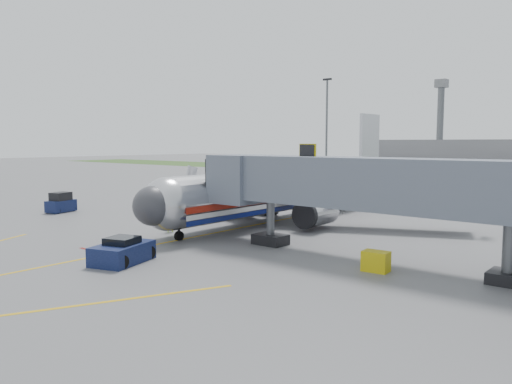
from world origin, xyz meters
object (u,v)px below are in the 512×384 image
Objects in this scene: airliner at (288,190)px; ramp_worker at (170,220)px; pushback_tug at (122,252)px; belt_loader at (240,206)px; baggage_tug at (61,203)px.

airliner is 18.67× the size of ramp_worker.
pushback_tug is 2.17× the size of ramp_worker.
airliner is 8.39× the size of belt_loader.
airliner is 11.99m from ramp_worker.
pushback_tug is at bearing -20.91° from baggage_tug.
ramp_worker is (-5.60, 8.40, 0.32)m from pushback_tug.
baggage_tug is (-22.56, 8.62, 0.25)m from pushback_tug.
ramp_worker is at bearing -73.37° from belt_loader.
airliner is at bearing -6.77° from belt_loader.
belt_loader is (-6.67, 0.79, -2.15)m from airliner.
airliner is 11.29× the size of baggage_tug.
baggage_tug is 17.95m from belt_loader.
airliner is at bearing 29.43° from baggage_tug.
airliner is at bearing 97.43° from pushback_tug.
baggage_tug is at bearing 122.43° from ramp_worker.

